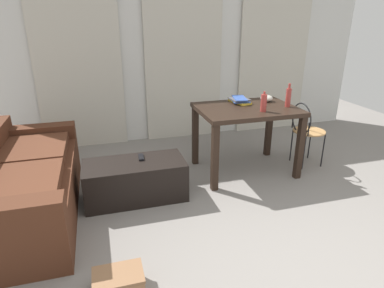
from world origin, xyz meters
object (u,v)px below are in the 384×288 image
Objects in this scene: couch at (21,186)px; craft_table at (247,117)px; coffee_table at (135,180)px; bottle_near at (264,103)px; wire_chair at (305,127)px; bottle_far at (288,97)px; book_stack at (240,100)px; bowl at (267,98)px; shoebox at (119,283)px; tv_remote_primary at (141,157)px.

craft_table reaches higher than couch.
bottle_near is (1.45, 0.08, 0.69)m from coffee_table.
bottle_far is at bearing -168.93° from wire_chair.
coffee_table is 1.46m from craft_table.
bottle_far is (0.37, 0.10, 0.02)m from bottle_near.
bottle_far is 0.83× the size of book_stack.
shoebox is (-1.98, -1.73, -0.76)m from bowl.
wire_chair is 5.39× the size of bowl.
coffee_table is 1.26× the size of wire_chair.
bottle_near reaches higher than couch.
bottle_far is (1.81, 0.19, 0.71)m from coffee_table.
bottle_near is 2.32m from shoebox.
book_stack is at bearing 22.95° from tv_remote_primary.
shoebox is at bearing -145.45° from bottle_far.
bottle_far reaches higher than couch.
bottle_far is at bearing 34.55° from shoebox.
book_stack is at bearing 161.31° from wire_chair.
bottle_far is at bearing -35.63° from book_stack.
craft_table is at bearing 7.43° from couch.
tv_remote_primary is (0.08, 0.08, 0.21)m from coffee_table.
bottle_near is at bearing -66.50° from craft_table.
tv_remote_primary is at bearing 45.34° from coffee_table.
bottle_far is 2.67m from shoebox.
bowl is at bearing 41.25° from shoebox.
bottle_near is at bearing 3.29° from coffee_table.
craft_table reaches higher than tv_remote_primary.
tv_remote_primary is (-1.27, -0.21, -0.26)m from craft_table.
bottle_far is 1.80× the size of bowl.
coffee_table is (1.05, 0.02, -0.10)m from couch.
tv_remote_primary is at bearing -166.14° from bowl.
bottle_near reaches higher than shoebox.
craft_table is 0.32m from bottle_near.
coffee_table is 2.98× the size of shoebox.
bowl reaches higher than couch.
book_stack is at bearing 101.65° from bottle_near.
wire_chair is at bearing -3.13° from craft_table.
coffee_table is 2.17m from wire_chair.
book_stack is (0.00, 0.22, 0.15)m from craft_table.
craft_table is 1.39× the size of wire_chair.
wire_chair is 0.88m from book_stack.
bottle_far is at bearing 4.15° from couch.
wire_chair is 2.87m from shoebox.
couch is 2.41× the size of wire_chair.
wire_chair is at bearing 8.94° from tv_remote_primary.
tv_remote_primary is at bearing -161.37° from book_stack.
craft_table is at bearing 113.50° from bottle_near.
craft_table is at bearing 13.64° from tv_remote_primary.
craft_table is (2.41, 0.31, 0.37)m from couch.
bowl is at bearing 15.88° from coffee_table.
couch is 12.41× the size of tv_remote_primary.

